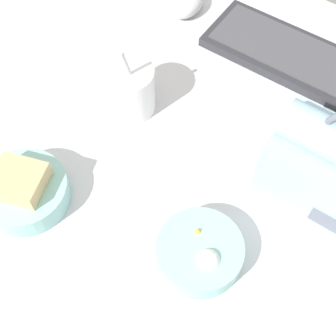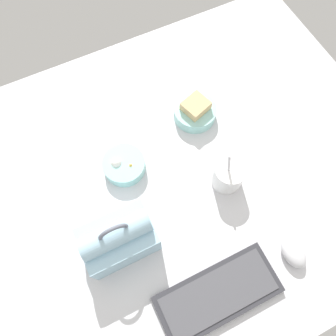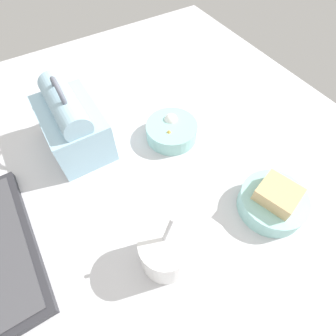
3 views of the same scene
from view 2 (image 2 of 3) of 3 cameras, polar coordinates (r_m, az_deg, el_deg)
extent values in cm
cube|color=silver|center=(100.31, 1.37, -1.24)|extent=(140.00, 110.00, 2.00)
cube|color=#2D2D33|center=(92.38, 8.66, -20.88)|extent=(32.32, 13.81, 1.80)
cube|color=#47474C|center=(91.34, 8.76, -20.86)|extent=(29.74, 11.32, 0.30)
cube|color=#9EC6DB|center=(89.20, -8.48, -12.28)|extent=(18.78, 12.42, 10.96)
cylinder|color=#9EC6DB|center=(82.26, -9.17, -11.37)|extent=(17.85, 6.03, 6.03)
cube|color=slate|center=(93.39, -11.65, -9.89)|extent=(5.26, 0.30, 3.29)
torus|color=slate|center=(79.64, -9.46, -10.98)|extent=(7.57, 1.00, 7.57)
cylinder|color=white|center=(95.91, 10.45, -1.26)|extent=(8.94, 8.94, 9.06)
cylinder|color=gold|center=(92.05, 10.89, -0.30)|extent=(7.86, 7.86, 0.60)
cylinder|color=silver|center=(90.79, 10.53, 0.07)|extent=(0.70, 3.20, 10.27)
cylinder|color=#93D1CC|center=(107.25, 4.69, 9.65)|extent=(13.65, 13.65, 4.14)
cube|color=tan|center=(105.34, 4.79, 10.32)|extent=(9.25, 8.81, 5.80)
cylinder|color=#93D1CC|center=(99.12, -7.64, 0.48)|extent=(12.69, 12.69, 4.06)
ellipsoid|color=white|center=(98.14, -8.98, 0.82)|extent=(3.45, 3.45, 4.06)
cone|color=#EFBC47|center=(97.48, -6.47, 0.26)|extent=(5.73, 5.73, 3.45)
sphere|color=black|center=(100.60, -8.72, 2.23)|extent=(1.52, 1.52, 1.52)
sphere|color=black|center=(100.25, -8.84, 1.77)|extent=(1.52, 1.52, 1.52)
ellipsoid|color=silver|center=(97.35, 21.02, -13.63)|extent=(5.70, 8.57, 4.00)
camera|label=1|loc=(0.69, -35.78, 36.13)|focal=50.00mm
camera|label=3|loc=(0.62, 31.30, 13.72)|focal=28.00mm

